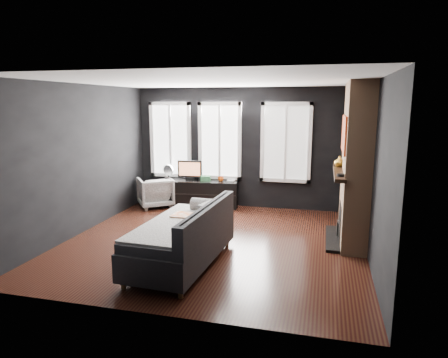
% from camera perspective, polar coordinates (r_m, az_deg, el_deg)
% --- Properties ---
extents(floor, '(5.00, 5.00, 0.00)m').
position_cam_1_polar(floor, '(6.99, -1.42, -8.90)').
color(floor, black).
rests_on(floor, ground).
extents(ceiling, '(5.00, 5.00, 0.00)m').
position_cam_1_polar(ceiling, '(6.59, -1.53, 13.79)').
color(ceiling, white).
rests_on(ceiling, ground).
extents(wall_back, '(5.00, 0.02, 2.70)m').
position_cam_1_polar(wall_back, '(9.07, 2.83, 4.43)').
color(wall_back, black).
rests_on(wall_back, ground).
extents(wall_left, '(0.02, 5.00, 2.70)m').
position_cam_1_polar(wall_left, '(7.71, -19.67, 2.68)').
color(wall_left, black).
rests_on(wall_left, ground).
extents(wall_right, '(0.02, 5.00, 2.70)m').
position_cam_1_polar(wall_right, '(6.45, 20.43, 1.14)').
color(wall_right, black).
rests_on(wall_right, ground).
extents(windows, '(4.00, 0.16, 1.76)m').
position_cam_1_polar(windows, '(9.07, -0.00, 10.97)').
color(windows, white).
rests_on(windows, wall_back).
extents(fireplace, '(0.70, 1.62, 2.70)m').
position_cam_1_polar(fireplace, '(7.02, 18.32, 2.02)').
color(fireplace, '#93724C').
rests_on(fireplace, floor).
extents(sofa, '(1.20, 2.22, 0.93)m').
position_cam_1_polar(sofa, '(5.94, -6.08, -7.83)').
color(sofa, black).
rests_on(sofa, floor).
extents(stripe_pillow, '(0.16, 0.39, 0.38)m').
position_cam_1_polar(stripe_pillow, '(6.16, -2.57, -5.12)').
color(stripe_pillow, gray).
rests_on(stripe_pillow, sofa).
extents(armchair, '(0.99, 0.98, 0.75)m').
position_cam_1_polar(armchair, '(9.30, -9.78, -1.64)').
color(armchair, silver).
rests_on(armchair, floor).
extents(media_console, '(1.82, 0.75, 0.61)m').
position_cam_1_polar(media_console, '(9.24, -3.51, -2.04)').
color(media_console, black).
rests_on(media_console, floor).
extents(monitor, '(0.58, 0.17, 0.51)m').
position_cam_1_polar(monitor, '(9.21, -4.90, 1.45)').
color(monitor, black).
rests_on(monitor, media_console).
extents(desk_fan, '(0.29, 0.29, 0.36)m').
position_cam_1_polar(desk_fan, '(9.33, -7.96, 1.03)').
color(desk_fan, '#A7A7A7').
rests_on(desk_fan, media_console).
extents(mug, '(0.13, 0.10, 0.13)m').
position_cam_1_polar(mug, '(9.04, -0.46, 0.09)').
color(mug, '#E45210').
rests_on(mug, media_console).
extents(book, '(0.17, 0.03, 0.23)m').
position_cam_1_polar(book, '(9.08, 0.48, 0.47)').
color(book, '#ABA487').
rests_on(book, media_console).
extents(storage_box, '(0.23, 0.16, 0.12)m').
position_cam_1_polar(storage_box, '(9.08, -2.63, 0.09)').
color(storage_box, '#387B48').
rests_on(storage_box, media_console).
extents(mantel_vase, '(0.25, 0.25, 0.19)m').
position_cam_1_polar(mantel_vase, '(7.46, 16.16, 2.42)').
color(mantel_vase, orange).
rests_on(mantel_vase, fireplace).
extents(mantel_clock, '(0.15, 0.15, 0.04)m').
position_cam_1_polar(mantel_clock, '(6.48, 16.38, 0.53)').
color(mantel_clock, black).
rests_on(mantel_clock, fireplace).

